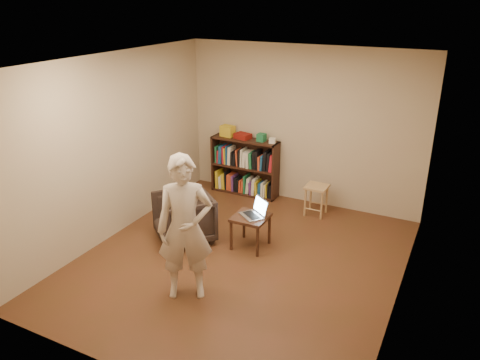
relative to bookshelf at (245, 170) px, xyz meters
The scene contains 15 objects.
floor 2.35m from the bookshelf, 65.35° to the right, with size 4.50×4.50×0.00m, color #4D3118.
ceiling 3.16m from the bookshelf, 65.35° to the right, with size 4.50×4.50×0.00m, color white.
wall_back 1.30m from the bookshelf, ahead, with size 4.00×4.00×0.00m, color #C0B191.
wall_left 2.49m from the bookshelf, 116.39° to the right, with size 4.50×4.50×0.00m, color #C0B191.
wall_right 3.73m from the bookshelf, 35.27° to the right, with size 4.50×4.50×0.00m, color #C0B191.
bookshelf is the anchor object (origin of this frame).
box_yellow 0.74m from the bookshelf, behind, with size 0.23×0.17×0.19m, color gold.
red_cloth 0.61m from the bookshelf, behind, with size 0.27×0.20×0.09m, color maroon.
box_green 0.70m from the bookshelf, ahead, with size 0.13×0.13×0.13m, color #1D6F42.
box_white 0.79m from the bookshelf, ahead, with size 0.10×0.10×0.08m, color silver.
stool 1.43m from the bookshelf, 11.31° to the right, with size 0.34×0.34×0.49m.
armchair 1.94m from the bookshelf, 90.66° to the right, with size 0.75×0.77×0.70m, color #2A231C.
side_table 1.92m from the bookshelf, 61.56° to the right, with size 0.46×0.46×0.47m.
laptop 1.91m from the bookshelf, 59.67° to the right, with size 0.44×0.43×0.24m.
person 3.14m from the bookshelf, 76.36° to the right, with size 0.63×0.41×1.73m, color beige.
Camera 1 is at (2.42, -4.82, 3.31)m, focal length 35.00 mm.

